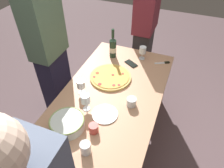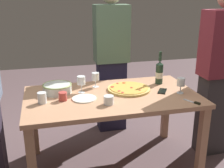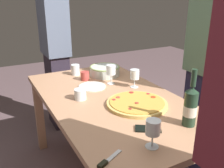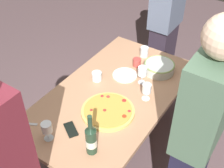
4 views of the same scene
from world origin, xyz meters
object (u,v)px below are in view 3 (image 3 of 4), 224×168
at_px(cell_phone, 148,129).
at_px(person_guest_right, 212,69).
at_px(dining_table, 112,109).
at_px(serving_bowl, 105,70).
at_px(pizza, 137,103).
at_px(cup_spare, 85,76).
at_px(wine_bottle, 190,106).
at_px(wine_glass_far_left, 111,71).
at_px(pizza_knife, 107,161).
at_px(wine_glass_by_bottle, 153,129).
at_px(cup_amber, 80,94).
at_px(side_plate, 92,86).
at_px(wine_glass_near_pizza, 135,75).
at_px(cup_ceramic, 75,70).
at_px(person_guest_left, 55,51).

height_order(cell_phone, person_guest_right, person_guest_right).
height_order(dining_table, serving_bowl, serving_bowl).
distance_m(pizza, cup_spare, 0.66).
relative_size(dining_table, wine_bottle, 4.74).
distance_m(wine_glass_far_left, pizza_knife, 1.04).
distance_m(serving_bowl, wine_glass_by_bottle, 1.17).
bearing_deg(cup_amber, wine_glass_by_bottle, 8.04).
height_order(wine_glass_by_bottle, person_guest_right, person_guest_right).
distance_m(side_plate, person_guest_right, 0.95).
relative_size(dining_table, wine_glass_near_pizza, 10.79).
bearing_deg(wine_bottle, wine_glass_far_left, -174.63).
height_order(serving_bowl, wine_glass_far_left, wine_glass_far_left).
bearing_deg(cup_amber, wine_bottle, 33.35).
bearing_deg(pizza_knife, pizza, 134.57).
relative_size(wine_glass_far_left, cup_amber, 1.88).
xyz_separation_m(cup_ceramic, pizza_knife, (1.27, -0.31, -0.04)).
relative_size(pizza, pizza_knife, 2.64).
distance_m(cup_spare, side_plate, 0.19).
xyz_separation_m(pizza, person_guest_right, (-0.00, 0.69, 0.15)).
bearing_deg(serving_bowl, wine_bottle, 1.39).
relative_size(wine_glass_by_bottle, person_guest_left, 0.09).
height_order(serving_bowl, pizza_knife, serving_bowl).
bearing_deg(pizza, cup_ceramic, -170.41).
xyz_separation_m(cell_phone, person_guest_left, (-1.64, -0.05, 0.12)).
bearing_deg(side_plate, wine_glass_near_pizza, 61.69).
xyz_separation_m(wine_glass_near_pizza, person_guest_left, (-1.04, -0.34, 0.02)).
relative_size(wine_glass_far_left, cell_phone, 1.12).
xyz_separation_m(cup_spare, pizza_knife, (1.09, -0.34, -0.03)).
height_order(serving_bowl, wine_glass_near_pizza, wine_glass_near_pizza).
relative_size(serving_bowl, cup_amber, 3.19).
bearing_deg(person_guest_right, wine_glass_by_bottle, 40.22).
height_order(cup_amber, cell_phone, cup_amber).
bearing_deg(person_guest_left, pizza_knife, -13.09).
bearing_deg(dining_table, side_plate, -171.32).
distance_m(wine_glass_by_bottle, pizza_knife, 0.27).
xyz_separation_m(serving_bowl, cup_spare, (0.03, -0.21, -0.01)).
height_order(cell_phone, pizza_knife, pizza_knife).
bearing_deg(side_plate, wine_glass_far_left, 89.78).
bearing_deg(person_guest_left, wine_bottle, 5.54).
relative_size(cup_amber, person_guest_right, 0.05).
xyz_separation_m(pizza, wine_glass_far_left, (-0.46, 0.04, 0.10)).
bearing_deg(side_plate, person_guest_left, -177.19).
bearing_deg(wine_glass_far_left, side_plate, -90.22).
relative_size(pizza, cell_phone, 2.88).
xyz_separation_m(wine_glass_near_pizza, wine_glass_far_left, (-0.16, -0.13, 0.01)).
xyz_separation_m(pizza, side_plate, (-0.46, -0.13, -0.01)).
height_order(wine_glass_far_left, cup_spare, wine_glass_far_left).
xyz_separation_m(wine_bottle, wine_glass_by_bottle, (0.08, -0.32, -0.02)).
distance_m(wine_bottle, wine_glass_far_left, 0.83).
bearing_deg(cup_spare, wine_glass_near_pizza, 39.41).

